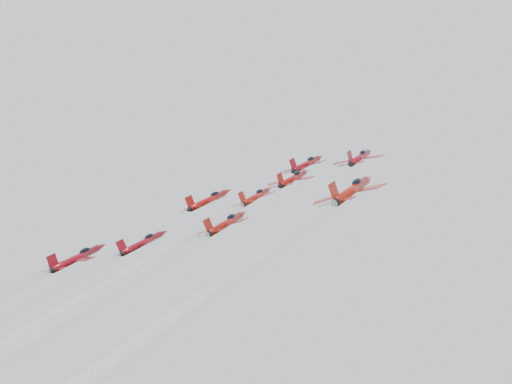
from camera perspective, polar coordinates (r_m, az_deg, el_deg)
The scene contains 7 objects.
jet_lead at distance 146.65m, azimuth 4.09°, elevation 2.28°, with size 10.31×12.82×9.40m.
jet_row2_left at distance 141.89m, azimuth -3.80°, elevation -0.61°, with size 10.38×12.90×9.46m.
jet_row2_center at distance 128.45m, azimuth 2.99°, elevation 1.11°, with size 9.31×11.58×8.49m.
jet_row2_right at distance 126.66m, azimuth 8.32°, elevation 2.77°, with size 9.50×11.81×8.66m.
jet_center at distance 86.66m, azimuth -13.10°, elevation -7.73°, with size 8.80×78.78×56.27m.
jet_rear_right at distance 70.74m, azimuth -19.72°, elevation -12.32°, with size 8.63×77.29×55.21m.
jet_rear_farright at distance 51.77m, azimuth -11.91°, elevation -13.93°, with size 10.29×92.10×65.79m.
Camera 1 is at (62.74, -91.07, 89.21)m, focal length 50.00 mm.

